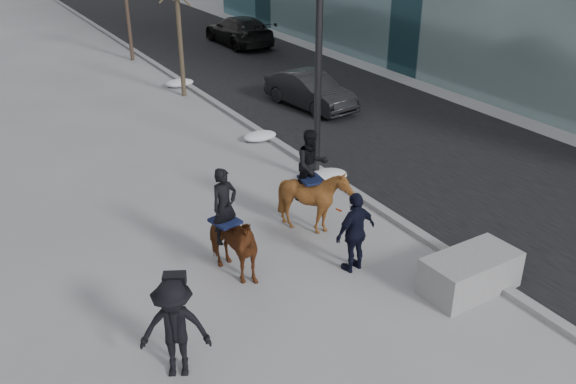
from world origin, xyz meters
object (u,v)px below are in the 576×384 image
planter (470,273)px  car_near (310,90)px  mounted_left (229,238)px  mounted_right (314,192)px

planter → car_near: 12.10m
mounted_left → mounted_right: mounted_right is taller
mounted_left → mounted_right: bearing=17.1°
planter → car_near: (3.47, 11.59, 0.27)m
mounted_left → mounted_right: 2.61m
planter → mounted_left: bearing=143.8°
mounted_left → car_near: bearing=50.0°
planter → mounted_left: (-3.87, 2.83, 0.48)m
planter → mounted_right: mounted_right is taller
mounted_right → mounted_left: bearing=-162.9°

